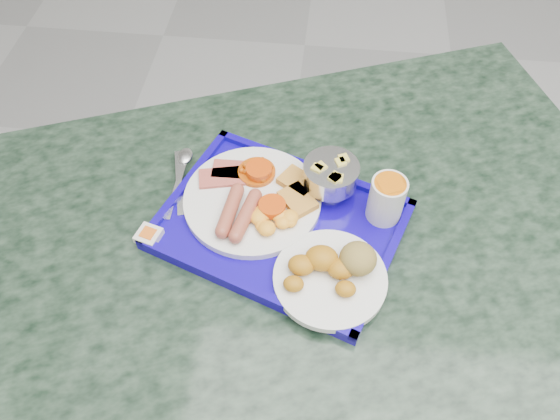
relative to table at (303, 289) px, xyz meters
name	(u,v)px	position (x,y,z in m)	size (l,w,h in m)	color
table	(303,289)	(0.00, 0.00, 0.00)	(1.43, 1.20, 0.76)	slate
tray	(280,225)	(-0.05, 0.01, 0.20)	(0.48, 0.41, 0.02)	#100395
main_plate	(256,200)	(-0.10, 0.05, 0.22)	(0.25, 0.25, 0.04)	silver
bread_plate	(333,271)	(0.05, -0.09, 0.23)	(0.18, 0.18, 0.06)	silver
fruit_bowl	(331,175)	(0.03, 0.09, 0.25)	(0.10, 0.10, 0.07)	#B7B7BA
juice_cup	(387,198)	(0.13, 0.05, 0.25)	(0.06, 0.06, 0.09)	silver
spoon	(183,165)	(-0.25, 0.12, 0.21)	(0.03, 0.17, 0.01)	#B7B7BA
knife	(179,182)	(-0.24, 0.08, 0.21)	(0.01, 0.16, 0.00)	#B7B7BA
jam_packet	(149,235)	(-0.27, -0.04, 0.22)	(0.05, 0.05, 0.02)	silver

